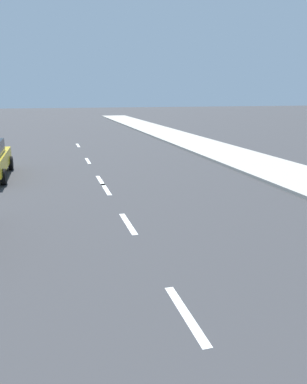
{
  "coord_description": "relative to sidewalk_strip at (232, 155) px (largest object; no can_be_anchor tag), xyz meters",
  "views": [
    {
      "loc": [
        -1.97,
        2.62,
        3.49
      ],
      "look_at": [
        0.48,
        11.42,
        1.1
      ],
      "focal_mm": 35.37,
      "sensor_mm": 36.0,
      "label": 1
    }
  ],
  "objects": [
    {
      "name": "lane_stripe_2",
      "position": [
        -8.09,
        -14.26,
        -0.07
      ],
      "size": [
        0.16,
        1.8,
        0.01
      ],
      "primitive_type": "cube",
      "color": "white",
      "rests_on": "ground"
    },
    {
      "name": "sidewalk_strip",
      "position": [
        0.0,
        0.0,
        0.0
      ],
      "size": [
        3.6,
        80.0,
        0.14
      ],
      "primitive_type": "cube",
      "color": "#B2ADA3",
      "rests_on": "ground"
    },
    {
      "name": "lane_stripe_4",
      "position": [
        -8.09,
        -5.66,
        -0.07
      ],
      "size": [
        0.16,
        1.8,
        0.01
      ],
      "primitive_type": "cube",
      "color": "white",
      "rests_on": "ground"
    },
    {
      "name": "lane_stripe_6",
      "position": [
        -8.09,
        0.73,
        -0.07
      ],
      "size": [
        0.16,
        1.8,
        0.01
      ],
      "primitive_type": "cube",
      "color": "white",
      "rests_on": "ground"
    },
    {
      "name": "ground_plane",
      "position": [
        -8.09,
        -2.0,
        -0.07
      ],
      "size": [
        160.0,
        160.0,
        0.0
      ],
      "primitive_type": "plane",
      "color": "#38383A"
    },
    {
      "name": "lane_stripe_3",
      "position": [
        -8.09,
        -9.68,
        -0.07
      ],
      "size": [
        0.16,
        1.8,
        0.01
      ],
      "primitive_type": "cube",
      "color": "white",
      "rests_on": "ground"
    },
    {
      "name": "lane_stripe_5",
      "position": [
        -8.09,
        -4.12,
        -0.07
      ],
      "size": [
        0.16,
        1.8,
        0.01
      ],
      "primitive_type": "cube",
      "color": "white",
      "rests_on": "ground"
    },
    {
      "name": "lane_stripe_7",
      "position": [
        -8.09,
        7.15,
        -0.07
      ],
      "size": [
        0.16,
        1.8,
        0.01
      ],
      "primitive_type": "cube",
      "color": "white",
      "rests_on": "ground"
    }
  ]
}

